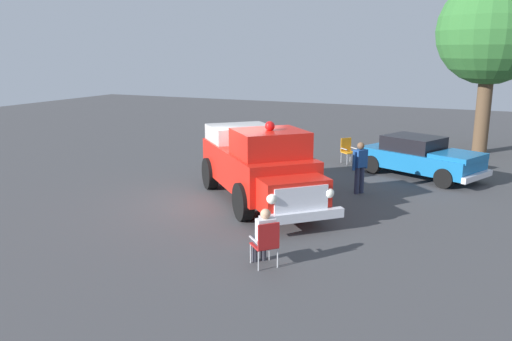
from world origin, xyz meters
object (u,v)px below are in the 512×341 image
object	(u,v)px
lawn_chair_by_car	(347,149)
spectator_standing	(360,164)
classic_hot_rod	(421,157)
vintage_fire_truck	(259,163)
oak_tree_left	(491,32)
spectator_seated	(264,234)
lawn_chair_near_truck	(266,241)

from	to	relation	value
lawn_chair_by_car	spectator_standing	xyz separation A→B (m)	(4.38, 1.57, 0.37)
classic_hot_rod	spectator_standing	bearing A→B (deg)	-25.11
vintage_fire_truck	lawn_chair_by_car	world-z (taller)	vintage_fire_truck
spectator_standing	oak_tree_left	xyz separation A→B (m)	(-9.03, 3.29, 4.32)
spectator_standing	classic_hot_rod	bearing A→B (deg)	154.89
classic_hot_rod	oak_tree_left	bearing A→B (deg)	162.83
lawn_chair_by_car	spectator_seated	size ratio (longest dim) A/B	0.79
lawn_chair_by_car	spectator_standing	size ratio (longest dim) A/B	0.61
vintage_fire_truck	classic_hot_rod	size ratio (longest dim) A/B	1.22
lawn_chair_near_truck	oak_tree_left	bearing A→B (deg)	166.82
classic_hot_rod	spectator_standing	distance (m)	3.49
classic_hot_rod	lawn_chair_by_car	world-z (taller)	classic_hot_rod
lawn_chair_near_truck	spectator_seated	distance (m)	0.17
vintage_fire_truck	classic_hot_rod	world-z (taller)	vintage_fire_truck
classic_hot_rod	oak_tree_left	xyz separation A→B (m)	(-5.88, 1.82, 4.53)
lawn_chair_near_truck	spectator_seated	size ratio (longest dim) A/B	0.79
vintage_fire_truck	lawn_chair_near_truck	xyz separation A→B (m)	(4.40, 2.19, -0.61)
lawn_chair_near_truck	spectator_standing	bearing A→B (deg)	176.81
lawn_chair_near_truck	spectator_seated	bearing A→B (deg)	-132.86
vintage_fire_truck	spectator_standing	size ratio (longest dim) A/B	3.44
vintage_fire_truck	spectator_standing	xyz separation A→B (m)	(-2.20, 2.56, -0.23)
oak_tree_left	spectator_seated	bearing A→B (deg)	-13.59
vintage_fire_truck	lawn_chair_near_truck	bearing A→B (deg)	26.47
classic_hot_rod	spectator_standing	size ratio (longest dim) A/B	2.83
lawn_chair_by_car	spectator_seated	bearing A→B (deg)	5.79
lawn_chair_near_truck	oak_tree_left	xyz separation A→B (m)	(-15.64, 3.66, 4.69)
lawn_chair_near_truck	lawn_chair_by_car	xyz separation A→B (m)	(-10.98, -1.20, 0.00)
lawn_chair_by_car	lawn_chair_near_truck	bearing A→B (deg)	6.23
classic_hot_rod	spectator_seated	xyz separation A→B (m)	(9.67, -1.94, -0.05)
classic_hot_rod	lawn_chair_near_truck	xyz separation A→B (m)	(9.76, -1.85, -0.16)
spectator_standing	oak_tree_left	size ratio (longest dim) A/B	0.22
lawn_chair_near_truck	spectator_standing	world-z (taller)	spectator_standing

